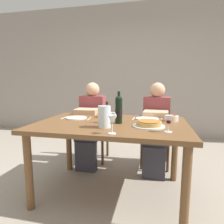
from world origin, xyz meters
The scene contains 20 objects.
ground_plane centered at (0.00, 0.00, 0.00)m, with size 8.00×8.00×0.00m, color gray.
back_wall centered at (0.00, 2.43, 1.40)m, with size 8.00×0.10×2.80m, color #A3998E.
dining_table centered at (0.00, 0.00, 0.67)m, with size 1.50×1.00×0.76m.
wine_bottle centered at (0.08, -0.01, 0.90)m, with size 0.07×0.07×0.31m.
water_pitcher centered at (-0.01, -0.22, 0.85)m, with size 0.17×0.11×0.20m.
baked_tart centered at (0.37, -0.09, 0.79)m, with size 0.30×0.30×0.06m.
salad_bowl centered at (0.60, 0.22, 0.79)m, with size 0.14×0.14×0.07m.
olive_bowl centered at (-0.14, 0.29, 0.79)m, with size 0.17×0.17×0.06m.
wine_glass_left_diner centered at (0.54, -0.26, 0.86)m, with size 0.06×0.06×0.14m.
wine_glass_right_diner centered at (0.10, -0.41, 0.87)m, with size 0.06×0.06×0.15m.
dinner_plate_left_setting centered at (-0.43, 0.14, 0.77)m, with size 0.23×0.23×0.01m, color white.
dinner_plate_right_setting centered at (0.35, 0.26, 0.77)m, with size 0.25×0.25×0.01m, color silver.
fork_left_setting centered at (-0.58, 0.14, 0.76)m, with size 0.16×0.01×0.01m, color silver.
knife_left_setting centered at (-0.28, 0.14, 0.76)m, with size 0.18×0.01×0.01m, color silver.
knife_right_setting centered at (0.50, 0.26, 0.76)m, with size 0.18×0.01×0.01m, color silver.
spoon_right_setting centered at (0.20, 0.26, 0.76)m, with size 0.16×0.01×0.01m, color silver.
chair_left centered at (-0.45, 0.90, 0.50)m, with size 0.41×0.41×0.87m.
diner_left centered at (-0.45, 0.66, 0.62)m, with size 0.35×0.51×1.16m.
chair_right centered at (0.45, 0.89, 0.50)m, with size 0.42×0.42×0.87m.
diner_right centered at (0.44, 0.65, 0.62)m, with size 0.35×0.51×1.16m.
Camera 1 is at (0.42, -1.86, 1.16)m, focal length 30.97 mm.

